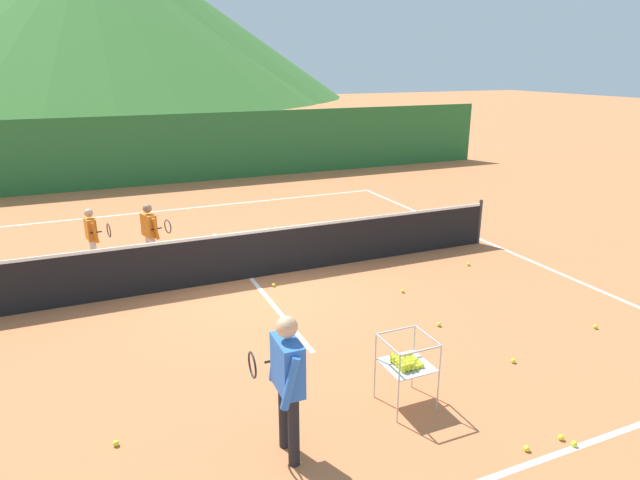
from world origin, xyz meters
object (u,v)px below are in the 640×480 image
student_1 (150,229)px  tennis_ball_5 (595,327)px  tennis_ball_0 (574,444)px  tennis_ball_8 (468,264)px  tennis_ball_6 (561,437)px  tennis_ball_9 (116,443)px  instructor (287,375)px  tennis_ball_4 (403,291)px  ball_cart (406,362)px  student_0 (92,233)px  tennis_ball_3 (274,285)px  tennis_ball_11 (439,324)px  tennis_ball_10 (527,448)px  tennis_net (250,254)px  tennis_ball_7 (513,361)px

student_1 → tennis_ball_5: student_1 is taller
tennis_ball_0 → tennis_ball_8: same height
tennis_ball_6 → tennis_ball_9: 4.99m
instructor → student_1: (-0.58, 6.56, -0.18)m
tennis_ball_4 → tennis_ball_9: bearing=-155.1°
ball_cart → student_1: bearing=109.5°
student_0 → student_1: (1.10, -0.35, 0.04)m
student_0 → ball_cart: 7.40m
tennis_ball_3 → tennis_ball_11: size_ratio=1.00×
tennis_ball_0 → tennis_ball_3: (-1.58, 5.66, 0.00)m
tennis_ball_3 → tennis_ball_9: (-3.08, -3.63, 0.00)m
tennis_ball_8 → tennis_ball_10: bearing=-121.8°
tennis_net → tennis_ball_11: 3.92m
tennis_net → tennis_ball_4: tennis_net is taller
tennis_ball_5 → ball_cart: bearing=-172.2°
tennis_ball_0 → ball_cart: bearing=132.6°
instructor → tennis_ball_3: bearing=73.1°
tennis_net → instructor: bearing=-102.1°
tennis_ball_0 → tennis_ball_6: same height
student_1 → tennis_ball_0: 8.50m
tennis_net → tennis_ball_0: size_ratio=164.21×
instructor → tennis_ball_7: (3.59, 0.53, -0.96)m
student_1 → tennis_ball_7: bearing=-55.3°
ball_cart → tennis_ball_0: (1.31, -1.43, -0.56)m
student_0 → tennis_ball_3: bearing=-38.0°
tennis_ball_8 → tennis_ball_11: size_ratio=1.00×
tennis_ball_5 → tennis_ball_8: bearing=90.9°
tennis_net → tennis_ball_0: tennis_net is taller
tennis_ball_0 → tennis_ball_9: (-4.66, 2.03, 0.00)m
tennis_ball_7 → student_0: bearing=129.6°
instructor → tennis_ball_10: 2.78m
tennis_net → tennis_ball_9: (-2.80, -4.21, -0.47)m
student_0 → tennis_ball_10: size_ratio=18.76×
tennis_ball_7 → tennis_net: bearing=118.6°
tennis_ball_8 → tennis_ball_9: bearing=-156.9°
instructor → tennis_ball_10: size_ratio=24.25×
instructor → student_0: size_ratio=1.29×
student_0 → tennis_ball_4: (5.15, -3.60, -0.73)m
student_1 → tennis_ball_8: size_ratio=19.72×
tennis_ball_7 → student_1: bearing=124.7°
tennis_ball_5 → tennis_ball_7: (-1.95, -0.30, 0.00)m
tennis_ball_8 → tennis_ball_11: bearing=-136.7°
student_0 → ball_cart: bearing=-63.4°
tennis_ball_4 → tennis_ball_10: same height
tennis_ball_8 → tennis_ball_11: (-2.20, -2.07, 0.00)m
tennis_ball_8 → tennis_ball_9: (-7.19, -3.07, 0.00)m
tennis_net → tennis_ball_11: size_ratio=164.21×
tennis_ball_0 → tennis_ball_3: size_ratio=1.00×
student_1 → tennis_ball_5: 8.41m
student_1 → tennis_ball_8: (6.06, -2.59, -0.77)m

